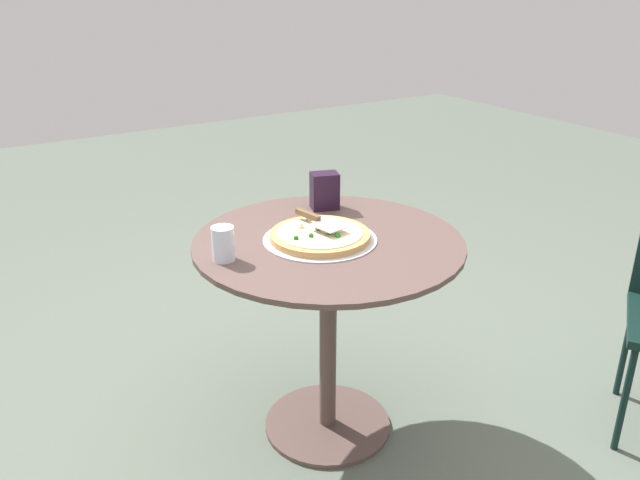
{
  "coord_description": "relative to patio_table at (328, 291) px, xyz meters",
  "views": [
    {
      "loc": [
        1.63,
        -1.05,
        1.57
      ],
      "look_at": [
        -0.01,
        -0.03,
        0.75
      ],
      "focal_mm": 36.24,
      "sensor_mm": 36.0,
      "label": 1
    }
  ],
  "objects": [
    {
      "name": "ground_plane",
      "position": [
        0.0,
        0.0,
        -0.56
      ],
      "size": [
        10.0,
        10.0,
        0.0
      ],
      "primitive_type": "plane",
      "color": "#5A6458"
    },
    {
      "name": "pizza_server",
      "position": [
        -0.06,
        -0.01,
        0.24
      ],
      "size": [
        0.22,
        0.1,
        0.02
      ],
      "color": "silver",
      "rests_on": "pizza_on_tray"
    },
    {
      "name": "napkin_dispenser",
      "position": [
        -0.26,
        0.15,
        0.26
      ],
      "size": [
        0.1,
        0.12,
        0.13
      ],
      "primitive_type": "cube",
      "rotation": [
        0.0,
        0.0,
        1.24
      ],
      "color": "black",
      "rests_on": "patio_table"
    },
    {
      "name": "drinking_cup",
      "position": [
        -0.03,
        -0.36,
        0.24
      ],
      "size": [
        0.07,
        0.07,
        0.11
      ],
      "primitive_type": "cylinder",
      "color": "silver",
      "rests_on": "patio_table"
    },
    {
      "name": "pizza_on_tray",
      "position": [
        -0.01,
        -0.03,
        0.2
      ],
      "size": [
        0.37,
        0.37,
        0.05
      ],
      "color": "silver",
      "rests_on": "patio_table"
    },
    {
      "name": "patio_table",
      "position": [
        0.0,
        0.0,
        0.0
      ],
      "size": [
        0.89,
        0.89,
        0.75
      ],
      "color": "brown",
      "rests_on": "ground"
    }
  ]
}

